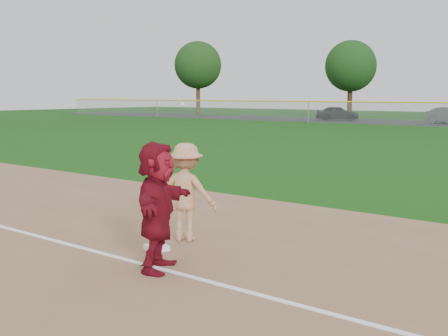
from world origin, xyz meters
The scene contains 8 objects.
ground centered at (0.00, 0.00, 0.00)m, with size 160.00×160.00×0.00m, color #12460D.
foul_line centered at (0.00, -0.80, 0.03)m, with size 60.00×0.10×0.01m, color white.
first_base centered at (-0.24, -0.08, 0.06)m, with size 0.36×0.36×0.08m, color white.
base_runner centered at (0.55, -0.84, 1.00)m, with size 1.83×0.58×1.97m, color maroon.
car_left centered at (-19.90, 45.85, 0.75)m, with size 1.74×4.33×1.48m, color black.
first_base_play centered at (-0.28, 0.73, 0.92)m, with size 1.31×1.01×2.52m.
tree_0 centered at (-44.00, 52.00, 6.59)m, with size 6.40×6.40×9.81m.
tree_1 centered at (-22.00, 53.00, 5.83)m, with size 5.80×5.80×8.75m.
Camera 1 is at (6.46, -6.76, 2.68)m, focal length 45.00 mm.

